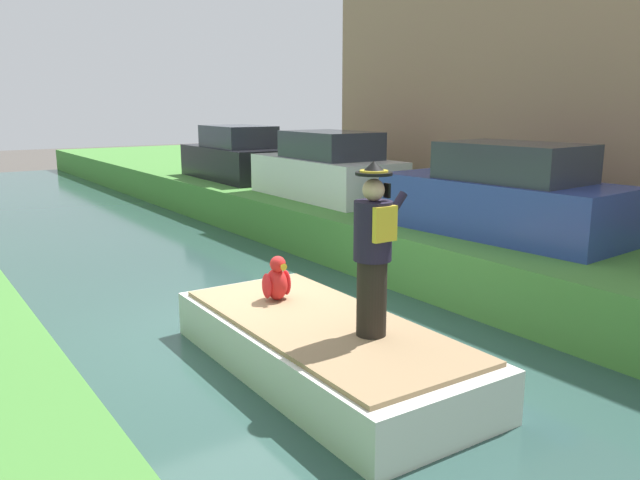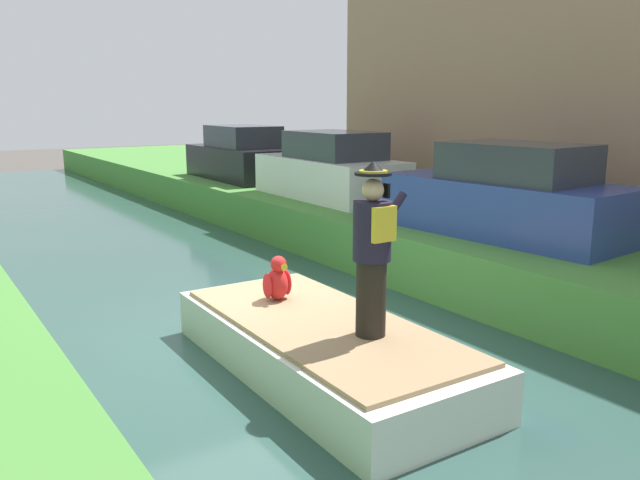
{
  "view_description": "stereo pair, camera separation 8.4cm",
  "coord_description": "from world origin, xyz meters",
  "px_view_note": "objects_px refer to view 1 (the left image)",
  "views": [
    {
      "loc": [
        -3.9,
        -7.34,
        3.13
      ],
      "look_at": [
        0.09,
        -1.55,
        1.61
      ],
      "focal_mm": 35.69,
      "sensor_mm": 36.0,
      "label": 1
    },
    {
      "loc": [
        -3.83,
        -7.39,
        3.13
      ],
      "look_at": [
        0.09,
        -1.55,
        1.61
      ],
      "focal_mm": 35.69,
      "sensor_mm": 36.0,
      "label": 2
    }
  ],
  "objects_px": {
    "parrot_plush": "(277,281)",
    "parked_car_blue": "(504,196)",
    "boat": "(323,347)",
    "parked_car_dark": "(236,157)",
    "person_pirate": "(373,250)",
    "parked_car_white": "(326,170)"
  },
  "relations": [
    {
      "from": "parrot_plush",
      "to": "parked_car_blue",
      "type": "height_order",
      "value": "parked_car_blue"
    },
    {
      "from": "parrot_plush",
      "to": "parked_car_blue",
      "type": "xyz_separation_m",
      "value": [
        4.4,
        0.16,
        0.68
      ]
    },
    {
      "from": "parked_car_blue",
      "to": "parked_car_white",
      "type": "xyz_separation_m",
      "value": [
        0.0,
        5.04,
        0.0
      ]
    },
    {
      "from": "parked_car_white",
      "to": "parked_car_dark",
      "type": "bearing_deg",
      "value": 90.0
    },
    {
      "from": "boat",
      "to": "parked_car_dark",
      "type": "relative_size",
      "value": 1.05
    },
    {
      "from": "parked_car_blue",
      "to": "parked_car_dark",
      "type": "height_order",
      "value": "same"
    },
    {
      "from": "person_pirate",
      "to": "parked_car_white",
      "type": "height_order",
      "value": "person_pirate"
    },
    {
      "from": "parked_car_white",
      "to": "parked_car_dark",
      "type": "distance_m",
      "value": 4.46
    },
    {
      "from": "parked_car_dark",
      "to": "parked_car_white",
      "type": "bearing_deg",
      "value": -90.0
    },
    {
      "from": "person_pirate",
      "to": "parked_car_white",
      "type": "relative_size",
      "value": 0.46
    },
    {
      "from": "parked_car_white",
      "to": "parked_car_dark",
      "type": "relative_size",
      "value": 1.0
    },
    {
      "from": "parked_car_blue",
      "to": "person_pirate",
      "type": "bearing_deg",
      "value": -156.89
    },
    {
      "from": "parked_car_white",
      "to": "parked_car_dark",
      "type": "xyz_separation_m",
      "value": [
        0.0,
        4.46,
        0.0
      ]
    },
    {
      "from": "person_pirate",
      "to": "parked_car_dark",
      "type": "distance_m",
      "value": 12.05
    },
    {
      "from": "parrot_plush",
      "to": "parked_car_dark",
      "type": "bearing_deg",
      "value": 65.48
    },
    {
      "from": "parrot_plush",
      "to": "boat",
      "type": "bearing_deg",
      "value": -89.35
    },
    {
      "from": "boat",
      "to": "parked_car_white",
      "type": "xyz_separation_m",
      "value": [
        4.39,
        6.18,
        1.24
      ]
    },
    {
      "from": "parked_car_blue",
      "to": "parked_car_white",
      "type": "bearing_deg",
      "value": 90.0
    },
    {
      "from": "boat",
      "to": "person_pirate",
      "type": "bearing_deg",
      "value": -73.58
    },
    {
      "from": "parked_car_white",
      "to": "boat",
      "type": "bearing_deg",
      "value": -125.4
    },
    {
      "from": "parked_car_dark",
      "to": "person_pirate",
      "type": "bearing_deg",
      "value": -110.42
    },
    {
      "from": "parrot_plush",
      "to": "parked_car_dark",
      "type": "height_order",
      "value": "parked_car_dark"
    }
  ]
}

